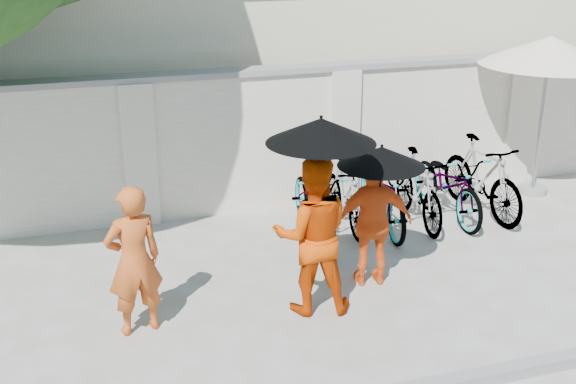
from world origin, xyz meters
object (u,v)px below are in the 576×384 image
object	(u,v)px
monk_left	(134,261)
monk_right	(374,223)
patio_umbrella	(549,52)
monk_center	(312,235)

from	to	relation	value
monk_left	monk_right	world-z (taller)	monk_left
monk_right	patio_umbrella	bearing A→B (deg)	-141.58
monk_right	patio_umbrella	size ratio (longest dim) A/B	0.60
monk_left	patio_umbrella	world-z (taller)	patio_umbrella
monk_left	monk_right	distance (m)	2.75
monk_left	monk_right	bearing A→B (deg)	172.97
monk_right	monk_center	bearing A→B (deg)	32.21
monk_center	monk_right	distance (m)	0.96
monk_left	monk_center	distance (m)	1.87
monk_right	patio_umbrella	world-z (taller)	patio_umbrella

